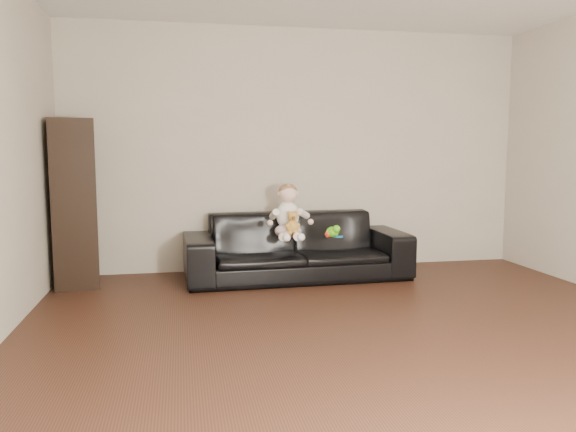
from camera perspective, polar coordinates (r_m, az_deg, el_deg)
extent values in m
plane|color=#3C2015|center=(3.75, 10.14, -13.69)|extent=(5.50, 5.50, 0.00)
plane|color=#B3AA96|center=(6.16, 1.14, 6.71)|extent=(5.00, 0.00, 5.00)
imported|color=black|center=(5.73, 0.86, -3.07)|extent=(2.27, 0.95, 0.66)
cube|color=black|center=(5.73, -20.87, 1.22)|extent=(0.48, 0.60, 1.59)
cube|color=silver|center=(5.71, -20.82, 4.80)|extent=(0.22, 0.27, 0.28)
ellipsoid|color=#F4CECE|center=(5.57, 0.00, -1.51)|extent=(0.33, 0.30, 0.14)
ellipsoid|color=white|center=(5.57, -0.03, 0.11)|extent=(0.28, 0.25, 0.28)
sphere|color=beige|center=(5.53, 0.00, 2.32)|extent=(0.23, 0.23, 0.18)
ellipsoid|color=#8C603F|center=(5.54, -0.02, 2.62)|extent=(0.23, 0.23, 0.13)
cylinder|color=#F4CECE|center=(5.40, -0.23, -2.01)|extent=(0.14, 0.24, 0.09)
cylinder|color=#F4CECE|center=(5.42, 0.92, -1.98)|extent=(0.14, 0.24, 0.09)
sphere|color=white|center=(5.28, -0.12, -2.21)|extent=(0.09, 0.09, 0.08)
sphere|color=white|center=(5.31, 1.30, -2.16)|extent=(0.09, 0.09, 0.08)
cylinder|color=white|center=(5.48, -1.40, 0.17)|extent=(0.12, 0.20, 0.12)
cylinder|color=white|center=(5.54, 1.56, 0.24)|extent=(0.12, 0.20, 0.12)
ellipsoid|color=#C08C36|center=(5.40, 0.45, -1.06)|extent=(0.15, 0.15, 0.14)
sphere|color=#C08C36|center=(5.37, 0.48, -0.03)|extent=(0.13, 0.13, 0.09)
sphere|color=#C08C36|center=(5.37, 0.12, 0.34)|extent=(0.05, 0.05, 0.04)
sphere|color=#C08C36|center=(5.38, 0.80, 0.36)|extent=(0.05, 0.05, 0.04)
sphere|color=#593819|center=(5.33, 0.57, -0.18)|extent=(0.05, 0.05, 0.04)
ellipsoid|color=#5DDE1A|center=(5.64, 4.54, -1.62)|extent=(0.18, 0.19, 0.11)
sphere|color=#E4411A|center=(5.61, 4.08, -1.87)|extent=(0.08, 0.08, 0.07)
cylinder|color=#1982C8|center=(5.66, 5.13, -2.08)|extent=(0.11, 0.11, 0.01)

